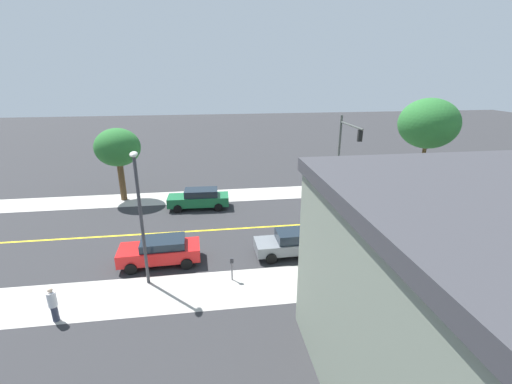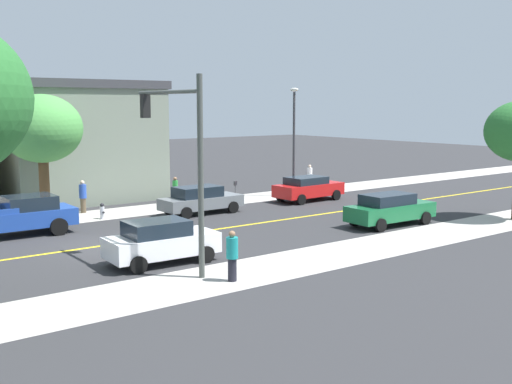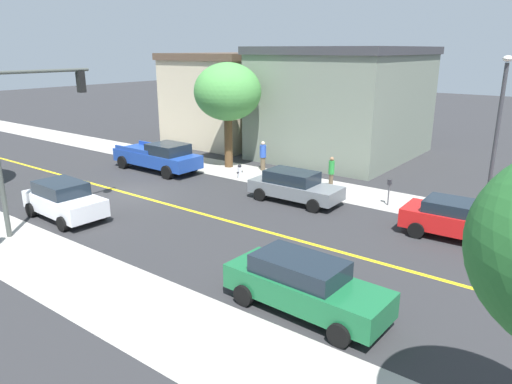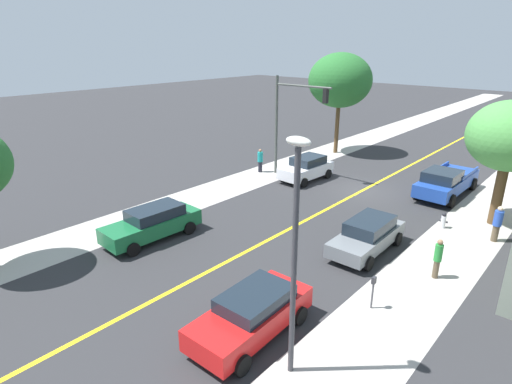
% 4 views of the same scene
% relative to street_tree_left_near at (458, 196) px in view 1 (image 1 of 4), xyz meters
% --- Properties ---
extents(ground_plane, '(140.00, 140.00, 0.00)m').
position_rel_street_tree_left_near_xyz_m(ground_plane, '(7.64, -0.09, -4.66)').
color(ground_plane, '#2D2D30').
extents(sidewalk_left, '(3.28, 126.00, 0.01)m').
position_rel_street_tree_left_near_xyz_m(sidewalk_left, '(0.60, -0.09, -4.65)').
color(sidewalk_left, '#ADA8A0').
rests_on(sidewalk_left, ground).
extents(sidewalk_right, '(3.28, 126.00, 0.01)m').
position_rel_street_tree_left_near_xyz_m(sidewalk_right, '(14.69, -0.09, -4.65)').
color(sidewalk_right, '#ADA8A0').
rests_on(sidewalk_right, ground).
extents(road_centerline_stripe, '(0.20, 126.00, 0.00)m').
position_rel_street_tree_left_near_xyz_m(road_centerline_stripe, '(7.64, -0.09, -4.65)').
color(road_centerline_stripe, yellow).
rests_on(road_centerline_stripe, ground).
extents(pale_office_building, '(11.23, 9.48, 7.35)m').
position_rel_street_tree_left_near_xyz_m(pale_office_building, '(-7.59, 3.98, -0.97)').
color(pale_office_building, gray).
rests_on(pale_office_building, ground).
extents(street_tree_left_near, '(4.12, 4.12, 6.45)m').
position_rel_street_tree_left_near_xyz_m(street_tree_left_near, '(0.00, 0.00, 0.00)').
color(street_tree_left_near, brown).
rests_on(street_tree_left_near, ground).
extents(street_tree_right_corner, '(5.20, 5.20, 8.29)m').
position_rel_street_tree_left_near_xyz_m(street_tree_right_corner, '(14.14, -7.47, 1.41)').
color(street_tree_right_corner, brown).
rests_on(street_tree_right_corner, ground).
extents(street_tree_left_far, '(3.66, 3.66, 6.12)m').
position_rel_street_tree_left_near_xyz_m(street_tree_left_far, '(14.89, 19.43, -0.14)').
color(street_tree_left_far, brown).
rests_on(street_tree_left_far, ground).
extents(fire_hydrant, '(0.44, 0.24, 0.84)m').
position_rel_street_tree_left_near_xyz_m(fire_hydrant, '(1.79, 2.34, -4.24)').
color(fire_hydrant, silver).
rests_on(fire_hydrant, ground).
extents(parking_meter, '(0.12, 0.18, 1.28)m').
position_rel_street_tree_left_near_xyz_m(parking_meter, '(1.35, 11.14, -3.80)').
color(parking_meter, '#4C4C51').
rests_on(parking_meter, ground).
extents(traffic_light_mast, '(4.42, 0.32, 6.92)m').
position_rel_street_tree_left_near_xyz_m(traffic_light_mast, '(13.05, 0.61, -0.15)').
color(traffic_light_mast, '#474C47').
rests_on(traffic_light_mast, ground).
extents(street_lamp, '(0.70, 0.36, 6.97)m').
position_rel_street_tree_left_near_xyz_m(street_lamp, '(1.71, 15.49, -0.39)').
color(street_lamp, '#38383D').
rests_on(street_lamp, ground).
extents(red_sedan_left_curb, '(2.17, 4.57, 1.51)m').
position_rel_street_tree_left_near_xyz_m(red_sedan_left_curb, '(3.64, 15.04, -3.85)').
color(red_sedan_left_curb, red).
rests_on(red_sedan_left_curb, ground).
extents(white_sedan_right_curb, '(2.19, 4.23, 1.64)m').
position_rel_street_tree_left_near_xyz_m(white_sedan_right_curb, '(11.70, 0.44, -3.81)').
color(white_sedan_right_curb, silver).
rests_on(white_sedan_right_curb, ground).
extents(green_sedan_right_curb, '(2.06, 4.86, 1.58)m').
position_rel_street_tree_left_near_xyz_m(green_sedan_right_curb, '(11.97, 12.97, -3.83)').
color(green_sedan_right_curb, '#196638').
rests_on(green_sedan_right_curb, ground).
extents(grey_sedan_left_curb, '(2.01, 4.59, 1.52)m').
position_rel_street_tree_left_near_xyz_m(grey_sedan_left_curb, '(3.57, 7.23, -3.86)').
color(grey_sedan_left_curb, slate).
rests_on(grey_sedan_left_curb, ground).
extents(blue_pickup_truck, '(2.36, 6.04, 1.79)m').
position_rel_street_tree_left_near_xyz_m(blue_pickup_truck, '(3.40, -2.72, -3.75)').
color(blue_pickup_truck, '#1E429E').
rests_on(blue_pickup_truck, ground).
extents(pedestrian_blue_shirt, '(0.40, 0.40, 1.80)m').
position_rel_street_tree_left_near_xyz_m(pedestrian_blue_shirt, '(-0.59, 2.26, -3.71)').
color(pedestrian_blue_shirt, brown).
rests_on(pedestrian_blue_shirt, ground).
extents(pedestrian_green_shirt, '(0.31, 0.31, 1.72)m').
position_rel_street_tree_left_near_xyz_m(pedestrian_green_shirt, '(0.36, 7.51, -3.74)').
color(pedestrian_green_shirt, brown).
rests_on(pedestrian_green_shirt, ground).
extents(pedestrian_white_shirt, '(0.38, 0.38, 1.67)m').
position_rel_street_tree_left_near_xyz_m(pedestrian_white_shirt, '(-0.74, 19.10, -3.78)').
color(pedestrian_white_shirt, '#33384C').
rests_on(pedestrian_white_shirt, ground).
extents(pedestrian_teal_shirt, '(0.40, 0.40, 1.73)m').
position_rel_street_tree_left_near_xyz_m(pedestrian_teal_shirt, '(15.28, 1.20, -3.75)').
color(pedestrian_teal_shirt, black).
rests_on(pedestrian_teal_shirt, ground).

